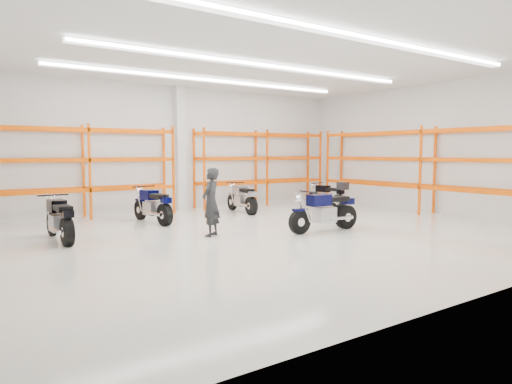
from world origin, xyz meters
TOP-DOWN VIEW (x-y plane):
  - ground at (0.00, 0.00)m, footprint 14.00×14.00m
  - room_shell at (0.00, 0.03)m, footprint 14.02×12.02m
  - motorcycle_main at (1.28, -0.59)m, footprint 2.25×0.75m
  - motorcycle_back_a at (-4.93, 1.94)m, footprint 0.73×2.19m
  - motorcycle_back_b at (-2.03, 3.34)m, footprint 0.73×2.21m
  - motorcycle_back_c at (1.43, 3.82)m, footprint 0.70×2.12m
  - motorcycle_back_d at (4.85, 3.09)m, footprint 0.63×1.99m
  - standing_man at (-1.63, 0.52)m, footprint 0.75×0.71m
  - structural_column at (0.00, 5.82)m, footprint 0.32×0.32m
  - pallet_racking_back_left at (-3.40, 5.48)m, footprint 5.67×0.87m
  - pallet_racking_back_right at (3.40, 5.48)m, footprint 5.67×0.87m
  - pallet_racking_side at (6.48, 0.00)m, footprint 0.87×9.07m

SIDE VIEW (x-z plane):
  - ground at x=0.00m, z-range 0.00..0.00m
  - motorcycle_back_c at x=1.43m, z-range -0.03..1.01m
  - motorcycle_back_d at x=4.85m, z-range -0.02..1.00m
  - motorcycle_back_a at x=-4.93m, z-range -0.03..1.04m
  - motorcycle_back_b at x=-2.03m, z-range -0.03..1.05m
  - motorcycle_main at x=1.28m, z-range -0.04..1.07m
  - standing_man at x=-1.63m, z-range 0.00..1.73m
  - pallet_racking_back_left at x=-3.40m, z-range 0.29..3.29m
  - pallet_racking_back_right at x=3.40m, z-range 0.29..3.29m
  - pallet_racking_side at x=6.48m, z-range 0.31..3.31m
  - structural_column at x=0.00m, z-range 0.00..4.50m
  - room_shell at x=0.00m, z-range 1.03..5.54m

